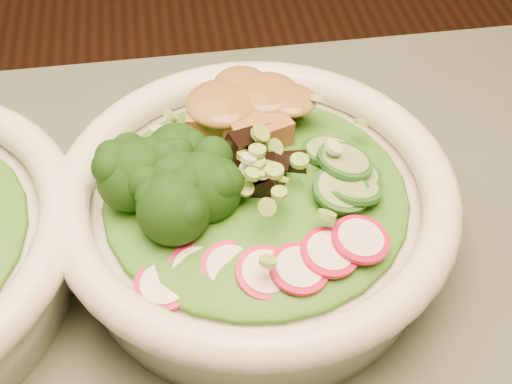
{
  "coord_description": "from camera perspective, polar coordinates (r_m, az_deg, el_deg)",
  "views": [
    {
      "loc": [
        -0.12,
        -0.21,
        1.18
      ],
      "look_at": [
        -0.06,
        0.14,
        0.81
      ],
      "focal_mm": 50.0,
      "sensor_mm": 36.0,
      "label": 1
    }
  ],
  "objects": [
    {
      "name": "broccoli_florets",
      "position": [
        0.49,
        -7.71,
        0.28
      ],
      "size": [
        0.1,
        0.1,
        0.05
      ],
      "primitive_type": null,
      "rotation": [
        0.0,
        0.0,
        0.31
      ],
      "color": "black",
      "rests_on": "salad_bowl"
    },
    {
      "name": "mushroom_heap",
      "position": [
        0.5,
        -0.26,
        2.35
      ],
      "size": [
        0.09,
        0.09,
        0.04
      ],
      "primitive_type": null,
      "rotation": [
        0.0,
        0.0,
        0.31
      ],
      "color": "black",
      "rests_on": "salad_bowl"
    },
    {
      "name": "peanut_sauce",
      "position": [
        0.54,
        -1.11,
        7.27
      ],
      "size": [
        0.07,
        0.06,
        0.02
      ],
      "primitive_type": "ellipsoid",
      "color": "brown",
      "rests_on": "tofu_cubes"
    },
    {
      "name": "lettuce_bed",
      "position": [
        0.51,
        0.0,
        0.08
      ],
      "size": [
        0.22,
        0.22,
        0.03
      ],
      "primitive_type": "ellipsoid",
      "color": "#1D6515",
      "rests_on": "salad_bowl"
    },
    {
      "name": "radish_slices",
      "position": [
        0.46,
        1.99,
        -5.82
      ],
      "size": [
        0.13,
        0.08,
        0.02
      ],
      "primitive_type": null,
      "rotation": [
        0.0,
        0.0,
        0.31
      ],
      "color": "#B80E39",
      "rests_on": "salad_bowl"
    },
    {
      "name": "salad_bowl",
      "position": [
        0.52,
        -0.0,
        -1.57
      ],
      "size": [
        0.29,
        0.29,
        0.08
      ],
      "rotation": [
        0.0,
        0.0,
        0.31
      ],
      "color": "white",
      "rests_on": "dining_table"
    },
    {
      "name": "scallion_garnish",
      "position": [
        0.49,
        0.0,
        2.2
      ],
      "size": [
        0.21,
        0.21,
        0.03
      ],
      "primitive_type": null,
      "color": "#72AC3C",
      "rests_on": "salad_bowl"
    },
    {
      "name": "tofu_cubes",
      "position": [
        0.55,
        -1.09,
        6.13
      ],
      "size": [
        0.11,
        0.09,
        0.04
      ],
      "primitive_type": null,
      "rotation": [
        0.0,
        0.0,
        0.31
      ],
      "color": "#956031",
      "rests_on": "salad_bowl"
    },
    {
      "name": "cucumber_slices",
      "position": [
        0.51,
        7.79,
        2.01
      ],
      "size": [
        0.09,
        0.09,
        0.04
      ],
      "primitive_type": null,
      "rotation": [
        0.0,
        0.0,
        0.31
      ],
      "color": "#87A55B",
      "rests_on": "salad_bowl"
    }
  ]
}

